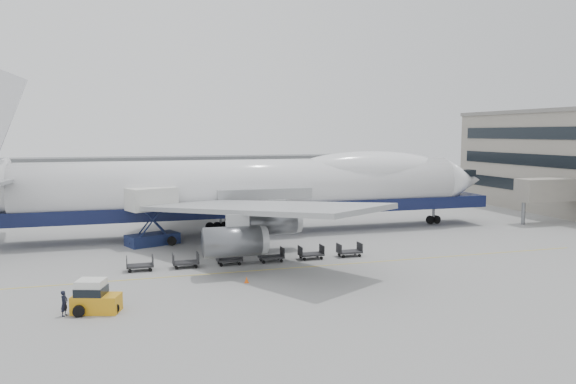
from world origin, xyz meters
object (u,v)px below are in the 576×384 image
object	(u,v)px
airliner	(255,187)
catering_truck	(152,213)
baggage_tug	(94,298)
ground_worker	(64,303)

from	to	relation	value
airliner	catering_truck	xyz separation A→B (m)	(-12.27, -3.48, -2.17)
baggage_tug	ground_worker	distance (m)	1.90
catering_truck	ground_worker	size ratio (longest dim) A/B	3.64
catering_truck	airliner	bearing A→B (deg)	-6.51
airliner	ground_worker	size ratio (longest dim) A/B	39.35
baggage_tug	ground_worker	xyz separation A→B (m)	(-1.87, -0.24, -0.14)
airliner	ground_worker	world-z (taller)	airliner
catering_truck	ground_worker	xyz separation A→B (m)	(-7.05, -22.73, -2.61)
airliner	baggage_tug	bearing A→B (deg)	-123.88
airliner	ground_worker	bearing A→B (deg)	-126.38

